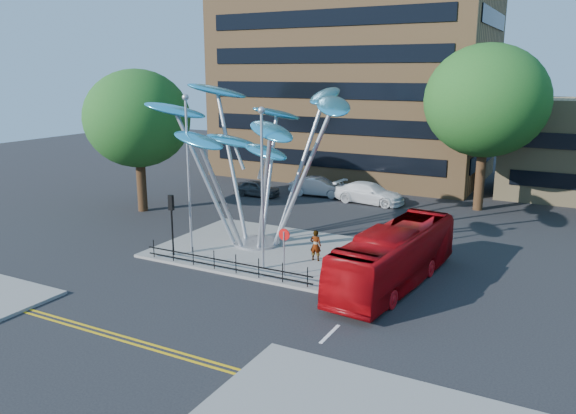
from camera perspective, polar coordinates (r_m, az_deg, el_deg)
The scene contains 18 objects.
ground at distance 27.34m, azimuth -6.67°, elevation -8.20°, with size 120.00×120.00×0.00m, color black.
traffic_island at distance 32.58m, azimuth -2.14°, elevation -4.34°, with size 12.00×9.00×0.15m, color slate.
double_yellow_near at distance 23.11m, azimuth -15.33°, elevation -12.86°, with size 40.00×0.12×0.01m, color gold.
double_yellow_far at distance 22.92m, azimuth -15.86°, elevation -13.13°, with size 40.00×0.12×0.01m, color gold.
brick_tower at distance 56.87m, azimuth 6.99°, elevation 18.46°, with size 25.00×15.00×30.00m, color olive.
tree_right at distance 43.34m, azimuth 19.50°, elevation 10.11°, with size 8.80×8.80×12.11m.
tree_left at distance 42.15m, azimuth -15.04°, elevation 8.65°, with size 7.60×7.60×10.32m.
leaf_sculpture at distance 32.29m, azimuth -3.29°, elevation 7.83°, with size 12.72×9.54×9.51m.
street_lamp_left at distance 31.26m, azimuth -10.12°, elevation 4.65°, with size 0.36×0.36×8.80m.
street_lamp_right at distance 28.10m, azimuth -2.64°, elevation 3.31°, with size 0.36×0.36×8.30m.
traffic_light_island at distance 31.35m, azimuth -11.76°, elevation -0.52°, with size 0.28×0.18×3.42m.
no_entry_sign_island at distance 27.76m, azimuth -0.41°, elevation -3.78°, with size 0.60×0.10×2.45m.
pedestrian_railing_front at distance 28.99m, azimuth -6.43°, elevation -5.73°, with size 10.00×0.06×1.00m.
red_bus at distance 27.59m, azimuth 10.77°, elevation -4.94°, with size 2.43×10.39×2.89m, color #9B070B.
pedestrian at distance 30.30m, azimuth 2.82°, elevation -3.91°, with size 0.62×0.41×1.70m, color gray.
parked_car_left at distance 46.66m, azimuth -3.18°, elevation 1.91°, with size 1.56×3.87×1.32m, color #3E4146.
parked_car_mid at distance 46.68m, azimuth 3.12°, elevation 2.07°, with size 1.65×4.73×1.56m, color #ADB1B5.
parked_car_right at distance 44.48m, azimuth 8.28°, elevation 1.41°, with size 2.27×5.57×1.62m, color silver.
Camera 1 is at (14.60, -20.78, 10.13)m, focal length 35.00 mm.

